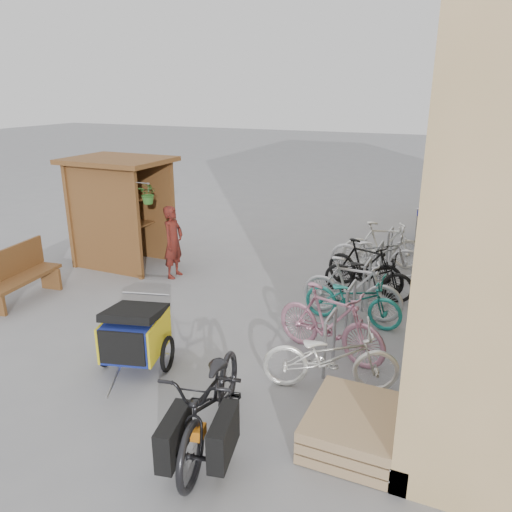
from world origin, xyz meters
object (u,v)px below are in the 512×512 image
at_px(pallet_stack, 354,427).
at_px(bike_7, 383,245).
at_px(person_kiosk, 173,242).
at_px(bike_5, 365,266).
at_px(shopping_carts, 433,219).
at_px(bike_6, 375,253).
at_px(child_trailer, 135,333).
at_px(cargo_bike, 212,401).
at_px(bike_3, 352,288).
at_px(bike_2, 353,299).
at_px(kiosk, 117,197).
at_px(bike_1, 330,322).
at_px(bike_0, 331,357).
at_px(bench, 19,274).
at_px(bike_4, 368,275).

bearing_deg(pallet_stack, bike_7, 97.75).
bearing_deg(person_kiosk, bike_5, -77.42).
bearing_deg(shopping_carts, bike_6, -106.69).
bearing_deg(pallet_stack, person_kiosk, 142.25).
distance_m(child_trailer, cargo_bike, 2.04).
bearing_deg(bike_7, bike_3, 162.61).
distance_m(bike_3, bike_7, 2.73).
relative_size(shopping_carts, bike_2, 1.27).
xyz_separation_m(kiosk, bike_7, (5.46, 2.11, -1.02)).
relative_size(pallet_stack, bike_5, 0.71).
distance_m(cargo_bike, bike_1, 2.51).
xyz_separation_m(bike_5, bike_7, (0.08, 1.43, 0.02)).
relative_size(pallet_stack, cargo_bike, 0.54).
bearing_deg(bike_3, bike_1, -177.98).
xyz_separation_m(bike_3, bike_6, (-0.04, 2.22, -0.03)).
bearing_deg(bike_3, bike_0, -172.20).
bearing_deg(bench, bike_4, 18.12).
xyz_separation_m(cargo_bike, bike_1, (0.65, 2.42, -0.01)).
distance_m(person_kiosk, bike_1, 4.36).
height_order(bike_3, bike_7, bike_3).
height_order(bike_0, bike_6, bike_6).
distance_m(kiosk, bike_6, 5.73).
bearing_deg(bench, bike_1, -3.75).
bearing_deg(person_kiosk, shopping_carts, -45.54).
xyz_separation_m(child_trailer, bike_1, (2.43, 1.43, 0.00)).
xyz_separation_m(kiosk, bike_0, (5.72, -2.92, -1.08)).
height_order(kiosk, bike_6, kiosk).
distance_m(pallet_stack, child_trailer, 3.27).
bearing_deg(bike_2, bench, 109.20).
bearing_deg(bike_4, bike_5, 26.04).
height_order(bike_1, bike_4, bike_1).
distance_m(pallet_stack, bike_0, 1.13).
bearing_deg(child_trailer, bike_5, 45.73).
distance_m(bike_0, bike_6, 4.53).
height_order(pallet_stack, cargo_bike, cargo_bike).
bearing_deg(cargo_bike, kiosk, 124.76).
height_order(child_trailer, bike_1, bike_1).
xyz_separation_m(bike_2, bike_6, (-0.12, 2.47, 0.06)).
relative_size(bike_2, bike_6, 0.89).
bearing_deg(bike_2, pallet_stack, -161.72).
xyz_separation_m(pallet_stack, bike_1, (-0.80, 1.78, 0.34)).
xyz_separation_m(shopping_carts, child_trailer, (-3.23, -8.04, -0.12)).
bearing_deg(bike_6, bike_1, 175.91).
relative_size(bike_1, bike_3, 1.02).
height_order(kiosk, bench, kiosk).
bearing_deg(shopping_carts, bike_7, -108.66).
height_order(kiosk, bike_5, kiosk).
bearing_deg(bike_1, bike_2, 13.51).
height_order(child_trailer, bike_2, child_trailer).
distance_m(bench, person_kiosk, 2.99).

